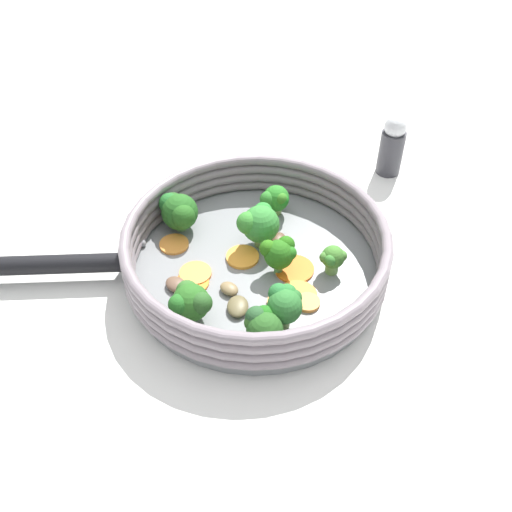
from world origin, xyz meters
name	(u,v)px	position (x,y,z in m)	size (l,w,h in m)	color
ground_plane	(256,273)	(0.00, 0.00, 0.00)	(4.00, 4.00, 0.00)	silver
skillet	(256,269)	(0.00, 0.00, 0.01)	(0.31, 0.31, 0.01)	gray
skillet_rim_wall	(256,248)	(0.00, 0.00, 0.04)	(0.32, 0.32, 0.06)	gray
skillet_handle	(40,265)	(-0.16, 0.21, 0.03)	(0.02, 0.02, 0.21)	black
skillet_rivet_left	(143,243)	(-0.05, 0.14, 0.02)	(0.01, 0.01, 0.01)	gray
skillet_rivet_right	(137,290)	(-0.12, 0.09, 0.02)	(0.01, 0.01, 0.01)	gray
carrot_slice_0	(308,302)	(-0.02, -0.09, 0.02)	(0.03, 0.03, 0.00)	#EF943F
carrot_slice_1	(192,282)	(-0.07, 0.04, 0.02)	(0.04, 0.04, 0.00)	orange
carrot_slice_2	(298,295)	(-0.02, -0.07, 0.02)	(0.05, 0.05, 0.00)	orange
carrot_slice_3	(284,303)	(-0.03, -0.06, 0.02)	(0.04, 0.04, 0.00)	orange
carrot_slice_4	(174,244)	(-0.03, 0.11, 0.02)	(0.04, 0.04, 0.00)	orange
carrot_slice_5	(294,269)	(0.02, -0.04, 0.02)	(0.05, 0.05, 0.00)	orange
carrot_slice_6	(278,243)	(0.05, 0.00, 0.02)	(0.03, 0.03, 0.00)	orange
carrot_slice_7	(195,273)	(-0.06, 0.05, 0.02)	(0.04, 0.04, 0.00)	orange
carrot_slice_8	(242,258)	(0.00, 0.02, 0.02)	(0.04, 0.04, 0.00)	orange
broccoli_floret_0	(190,301)	(-0.11, 0.01, 0.04)	(0.05, 0.05, 0.05)	#7DAE6C
broccoli_floret_1	(285,303)	(-0.06, -0.08, 0.05)	(0.04, 0.04, 0.05)	#6E8F50
broccoli_floret_2	(276,199)	(0.09, 0.03, 0.04)	(0.04, 0.04, 0.04)	#77A550
broccoli_floret_3	(333,258)	(0.04, -0.08, 0.04)	(0.03, 0.03, 0.04)	#74A754
broccoli_floret_4	(263,326)	(-0.09, -0.07, 0.04)	(0.04, 0.05, 0.04)	#65874D
broccoli_floret_5	(259,223)	(0.03, 0.02, 0.05)	(0.05, 0.05, 0.06)	#719454
broccoli_floret_6	(178,211)	(0.00, 0.12, 0.04)	(0.05, 0.06, 0.05)	#6C9B5D
broccoli_floret_7	(279,253)	(0.01, -0.03, 0.05)	(0.04, 0.04, 0.05)	#5B944D
mushroom_piece_0	(277,239)	(0.05, 0.00, 0.02)	(0.03, 0.02, 0.01)	brown
mushroom_piece_1	(226,287)	(-0.05, 0.00, 0.02)	(0.02, 0.02, 0.01)	olive
mushroom_piece_2	(238,306)	(-0.07, -0.02, 0.02)	(0.03, 0.02, 0.01)	brown
mushroom_piece_3	(176,285)	(-0.09, 0.06, 0.02)	(0.03, 0.02, 0.01)	brown
salt_shaker	(392,145)	(0.29, -0.04, 0.05)	(0.04, 0.04, 0.09)	#333338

